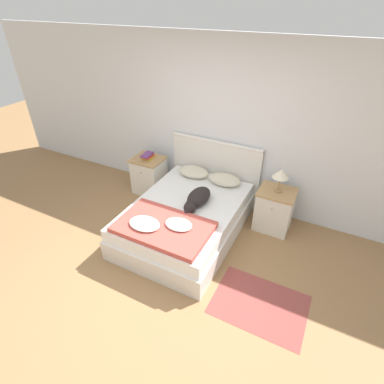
# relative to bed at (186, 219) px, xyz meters

# --- Properties ---
(ground_plane) EXTENTS (16.00, 16.00, 0.00)m
(ground_plane) POSITION_rel_bed_xyz_m (0.10, -1.04, -0.24)
(ground_plane) COLOR #997047
(wall_back) EXTENTS (9.00, 0.06, 2.55)m
(wall_back) POSITION_rel_bed_xyz_m (0.10, 1.09, 1.03)
(wall_back) COLOR silver
(wall_back) RESTS_ON ground_plane
(bed) EXTENTS (1.42, 1.98, 0.49)m
(bed) POSITION_rel_bed_xyz_m (0.00, 0.00, 0.00)
(bed) COLOR silver
(bed) RESTS_ON ground_plane
(headboard) EXTENTS (1.50, 0.06, 1.06)m
(headboard) POSITION_rel_bed_xyz_m (0.00, 1.01, 0.31)
(headboard) COLOR silver
(headboard) RESTS_ON ground_plane
(nightstand_left) EXTENTS (0.52, 0.46, 0.64)m
(nightstand_left) POSITION_rel_bed_xyz_m (-1.09, 0.70, 0.08)
(nightstand_left) COLOR silver
(nightstand_left) RESTS_ON ground_plane
(nightstand_right) EXTENTS (0.52, 0.46, 0.64)m
(nightstand_right) POSITION_rel_bed_xyz_m (1.09, 0.70, 0.08)
(nightstand_right) COLOR silver
(nightstand_right) RESTS_ON ground_plane
(pillow_left) EXTENTS (0.51, 0.33, 0.14)m
(pillow_left) POSITION_rel_bed_xyz_m (-0.27, 0.77, 0.32)
(pillow_left) COLOR beige
(pillow_left) RESTS_ON bed
(pillow_right) EXTENTS (0.51, 0.33, 0.14)m
(pillow_right) POSITION_rel_bed_xyz_m (0.27, 0.77, 0.32)
(pillow_right) COLOR beige
(pillow_right) RESTS_ON bed
(quilt) EXTENTS (1.17, 0.73, 0.12)m
(quilt) POSITION_rel_bed_xyz_m (-0.01, -0.58, 0.29)
(quilt) COLOR #BC4C42
(quilt) RESTS_ON bed
(dog) EXTENTS (0.28, 0.70, 0.19)m
(dog) POSITION_rel_bed_xyz_m (0.13, 0.10, 0.34)
(dog) COLOR black
(dog) RESTS_ON bed
(book_stack) EXTENTS (0.16, 0.24, 0.08)m
(book_stack) POSITION_rel_bed_xyz_m (-1.09, 0.71, 0.44)
(book_stack) COLOR gold
(book_stack) RESTS_ON nightstand_left
(table_lamp) EXTENTS (0.22, 0.22, 0.34)m
(table_lamp) POSITION_rel_bed_xyz_m (1.09, 0.70, 0.67)
(table_lamp) COLOR #9E7A4C
(table_lamp) RESTS_ON nightstand_right
(rug) EXTENTS (1.03, 0.76, 0.00)m
(rug) POSITION_rel_bed_xyz_m (1.33, -0.72, -0.24)
(rug) COLOR #93423D
(rug) RESTS_ON ground_plane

